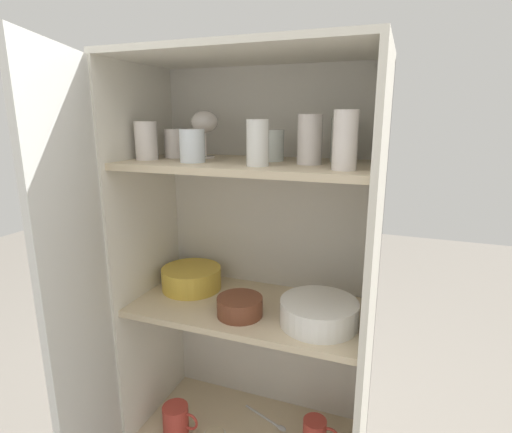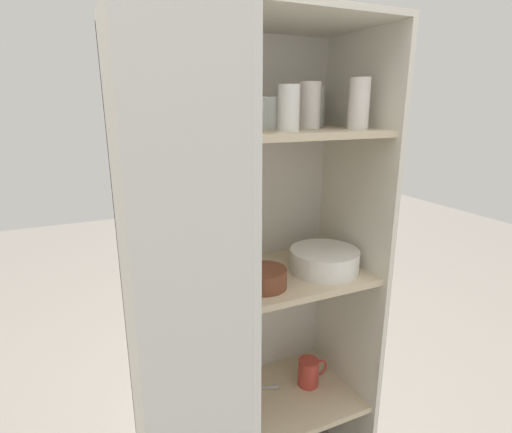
# 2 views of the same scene
# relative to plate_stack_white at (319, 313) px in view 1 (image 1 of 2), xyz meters

# --- Properties ---
(cupboard_back_panel) EXTENTS (0.77, 0.02, 1.54)m
(cupboard_back_panel) POSITION_rel_plate_stack_white_xyz_m (-0.24, 0.23, -0.06)
(cupboard_back_panel) COLOR silver
(cupboard_back_panel) RESTS_ON ground_plane
(cupboard_side_left) EXTENTS (0.02, 0.40, 1.54)m
(cupboard_side_left) POSITION_rel_plate_stack_white_xyz_m (-0.61, 0.04, -0.06)
(cupboard_side_left) COLOR silver
(cupboard_side_left) RESTS_ON ground_plane
(cupboard_side_right) EXTENTS (0.02, 0.40, 1.54)m
(cupboard_side_right) POSITION_rel_plate_stack_white_xyz_m (0.14, 0.04, -0.06)
(cupboard_side_right) COLOR silver
(cupboard_side_right) RESTS_ON ground_plane
(cupboard_top_panel) EXTENTS (0.77, 0.40, 0.02)m
(cupboard_top_panel) POSITION_rel_plate_stack_white_xyz_m (-0.24, 0.04, 0.72)
(cupboard_top_panel) COLOR silver
(cupboard_top_panel) RESTS_ON cupboard_side_left
(shelf_board_lower) EXTENTS (0.73, 0.37, 0.02)m
(shelf_board_lower) POSITION_rel_plate_stack_white_xyz_m (-0.24, 0.04, -0.53)
(shelf_board_lower) COLOR beige
(shelf_board_middle) EXTENTS (0.73, 0.37, 0.02)m
(shelf_board_middle) POSITION_rel_plate_stack_white_xyz_m (-0.24, 0.04, -0.05)
(shelf_board_middle) COLOR beige
(shelf_board_upper) EXTENTS (0.73, 0.37, 0.02)m
(shelf_board_upper) POSITION_rel_plate_stack_white_xyz_m (-0.24, 0.04, 0.41)
(shelf_board_upper) COLOR beige
(cupboard_door) EXTENTS (0.16, 0.36, 1.54)m
(cupboard_door) POSITION_rel_plate_stack_white_xyz_m (-0.55, -0.33, -0.06)
(cupboard_door) COLOR silver
(cupboard_door) RESTS_ON ground_plane
(tumbler_glass_0) EXTENTS (0.06, 0.06, 0.14)m
(tumbler_glass_0) POSITION_rel_plate_stack_white_xyz_m (0.06, -0.05, 0.49)
(tumbler_glass_0) COLOR silver
(tumbler_glass_0) RESTS_ON shelf_board_upper
(tumbler_glass_1) EXTENTS (0.07, 0.07, 0.12)m
(tumbler_glass_1) POSITION_rel_plate_stack_white_xyz_m (-0.55, -0.01, 0.48)
(tumbler_glass_1) COLOR silver
(tumbler_glass_1) RESTS_ON shelf_board_upper
(tumbler_glass_2) EXTENTS (0.07, 0.07, 0.13)m
(tumbler_glass_2) POSITION_rel_plate_stack_white_xyz_m (-0.05, 0.04, 0.49)
(tumbler_glass_2) COLOR silver
(tumbler_glass_2) RESTS_ON shelf_board_upper
(tumbler_glass_3) EXTENTS (0.07, 0.07, 0.09)m
(tumbler_glass_3) POSITION_rel_plate_stack_white_xyz_m (-0.50, 0.08, 0.47)
(tumbler_glass_3) COLOR silver
(tumbler_glass_3) RESTS_ON shelf_board_upper
(tumbler_glass_4) EXTENTS (0.06, 0.06, 0.12)m
(tumbler_glass_4) POSITION_rel_plate_stack_white_xyz_m (-0.17, -0.05, 0.48)
(tumbler_glass_4) COLOR white
(tumbler_glass_4) RESTS_ON shelf_board_upper
(tumbler_glass_5) EXTENTS (0.07, 0.07, 0.12)m
(tumbler_glass_5) POSITION_rel_plate_stack_white_xyz_m (0.02, 0.14, 0.49)
(tumbler_glass_5) COLOR white
(tumbler_glass_5) RESTS_ON shelf_board_upper
(tumbler_glass_6) EXTENTS (0.08, 0.08, 0.09)m
(tumbler_glass_6) POSITION_rel_plate_stack_white_xyz_m (-0.18, 0.09, 0.47)
(tumbler_glass_6) COLOR white
(tumbler_glass_6) RESTS_ON shelf_board_upper
(tumbler_glass_7) EXTENTS (0.07, 0.07, 0.09)m
(tumbler_glass_7) POSITION_rel_plate_stack_white_xyz_m (-0.38, -0.03, 0.47)
(tumbler_glass_7) COLOR white
(tumbler_glass_7) RESTS_ON shelf_board_upper
(wine_glass_0) EXTENTS (0.08, 0.08, 0.15)m
(wine_glass_0) POSITION_rel_plate_stack_white_xyz_m (-0.40, 0.10, 0.53)
(wine_glass_0) COLOR silver
(wine_glass_0) RESTS_ON shelf_board_upper
(plate_stack_white) EXTENTS (0.23, 0.23, 0.07)m
(plate_stack_white) POSITION_rel_plate_stack_white_xyz_m (0.00, 0.00, 0.00)
(plate_stack_white) COLOR white
(plate_stack_white) RESTS_ON shelf_board_middle
(mixing_bowl_large) EXTENTS (0.21, 0.21, 0.08)m
(mixing_bowl_large) POSITION_rel_plate_stack_white_xyz_m (-0.47, 0.09, 0.01)
(mixing_bowl_large) COLOR gold
(mixing_bowl_large) RESTS_ON shelf_board_middle
(serving_bowl_small) EXTENTS (0.14, 0.14, 0.06)m
(serving_bowl_small) POSITION_rel_plate_stack_white_xyz_m (-0.24, -0.03, -0.00)
(serving_bowl_small) COLOR brown
(serving_bowl_small) RESTS_ON shelf_board_middle
(coffee_mug_extra_1) EXTENTS (0.13, 0.09, 0.10)m
(coffee_mug_extra_1) POSITION_rel_plate_stack_white_xyz_m (-0.47, -0.05, -0.47)
(coffee_mug_extra_1) COLOR #BC3D33
(coffee_mug_extra_1) RESTS_ON shelf_board_lower
(serving_spoon) EXTENTS (0.18, 0.08, 0.01)m
(serving_spoon) POSITION_rel_plate_stack_white_xyz_m (-0.19, 0.11, -0.51)
(serving_spoon) COLOR silver
(serving_spoon) RESTS_ON shelf_board_lower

